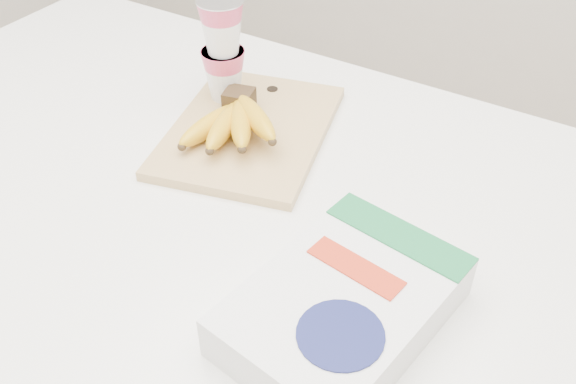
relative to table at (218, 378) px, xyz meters
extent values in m
cube|color=silver|center=(0.00, 0.00, 0.00)|extent=(1.38, 0.92, 1.03)
cube|color=tan|center=(0.00, 0.15, 0.53)|extent=(0.33, 0.39, 0.02)
cube|color=#382816|center=(-0.04, 0.18, 0.56)|extent=(0.06, 0.05, 0.03)
ellipsoid|color=gold|center=(-0.04, 0.10, 0.55)|extent=(0.04, 0.16, 0.05)
sphere|color=#382816|center=(-0.04, 0.03, 0.55)|extent=(0.01, 0.01, 0.01)
ellipsoid|color=gold|center=(-0.01, 0.11, 0.56)|extent=(0.08, 0.16, 0.05)
sphere|color=#382816|center=(0.01, 0.04, 0.56)|extent=(0.01, 0.01, 0.01)
ellipsoid|color=gold|center=(0.01, 0.12, 0.56)|extent=(0.12, 0.15, 0.05)
sphere|color=#382816|center=(0.05, 0.06, 0.56)|extent=(0.01, 0.01, 0.01)
ellipsoid|color=gold|center=(0.03, 0.13, 0.57)|extent=(0.15, 0.12, 0.05)
sphere|color=#382816|center=(0.08, 0.09, 0.57)|extent=(0.01, 0.01, 0.01)
cylinder|color=silver|center=(-0.08, 0.20, 0.71)|extent=(0.08, 0.08, 0.00)
cube|color=white|center=(0.32, -0.12, 0.55)|extent=(0.23, 0.31, 0.06)
cube|color=#186C38|center=(0.34, -0.01, 0.58)|extent=(0.20, 0.08, 0.00)
cylinder|color=#13184A|center=(0.35, -0.18, 0.58)|extent=(0.11, 0.11, 0.00)
cube|color=red|center=(0.32, -0.09, 0.58)|extent=(0.13, 0.05, 0.00)
camera|label=1|loc=(0.52, -0.58, 1.14)|focal=40.00mm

